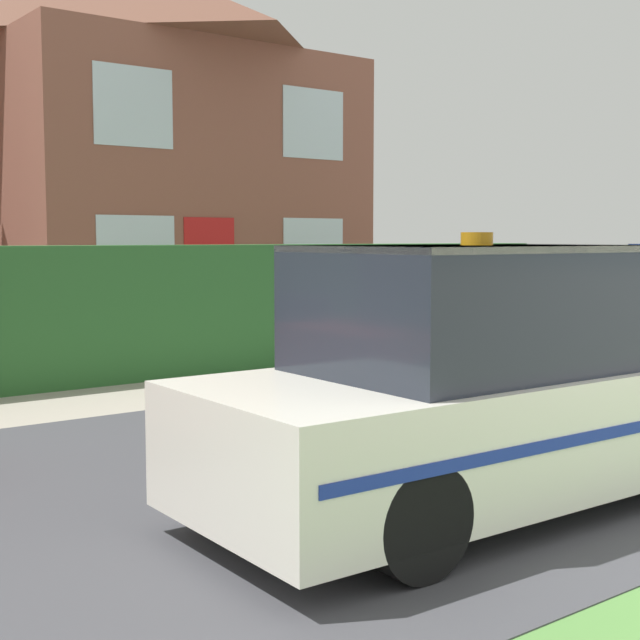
{
  "coord_description": "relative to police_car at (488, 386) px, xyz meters",
  "views": [
    {
      "loc": [
        -5.06,
        -1.47,
        1.74
      ],
      "look_at": [
        -0.49,
        4.51,
        1.05
      ],
      "focal_mm": 50.0,
      "sensor_mm": 36.0,
      "label": 1
    }
  ],
  "objects": [
    {
      "name": "garden_hedge",
      "position": [
        0.06,
        6.23,
        0.04
      ],
      "size": [
        14.95,
        0.6,
        1.66
      ],
      "primitive_type": "cube",
      "color": "#2D662D",
      "rests_on": "ground"
    },
    {
      "name": "police_car",
      "position": [
        0.0,
        0.0,
        0.0
      ],
      "size": [
        4.2,
        1.69,
        1.77
      ],
      "rotation": [
        0.0,
        0.0,
        -0.02
      ],
      "color": "black",
      "rests_on": "road_strip"
    },
    {
      "name": "road_strip",
      "position": [
        0.76,
        1.43,
        -0.79
      ],
      "size": [
        28.0,
        5.66,
        0.01
      ],
      "primitive_type": "cube",
      "color": "#424247",
      "rests_on": "ground"
    },
    {
      "name": "house_right",
      "position": [
        4.07,
        12.75,
        2.85
      ],
      "size": [
        7.0,
        6.37,
        7.14
      ],
      "color": "brown",
      "rests_on": "ground"
    }
  ]
}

